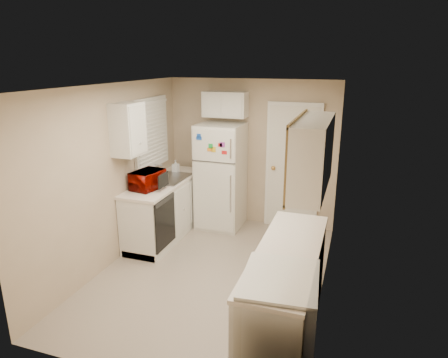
% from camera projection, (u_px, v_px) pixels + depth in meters
% --- Properties ---
extents(floor, '(3.80, 3.80, 0.00)m').
position_uv_depth(floor, '(212.00, 273.00, 5.22)').
color(floor, '#B4A491').
rests_on(floor, ground).
extents(ceiling, '(3.80, 3.80, 0.00)m').
position_uv_depth(ceiling, '(210.00, 86.00, 4.53)').
color(ceiling, white).
rests_on(ceiling, floor).
extents(wall_left, '(3.80, 3.80, 0.00)m').
position_uv_depth(wall_left, '(112.00, 176.00, 5.31)').
color(wall_left, tan).
rests_on(wall_left, floor).
extents(wall_right, '(3.80, 3.80, 0.00)m').
position_uv_depth(wall_right, '(328.00, 198.00, 4.45)').
color(wall_right, tan).
rests_on(wall_right, floor).
extents(wall_back, '(2.80, 2.80, 0.00)m').
position_uv_depth(wall_back, '(251.00, 153.00, 6.60)').
color(wall_back, tan).
rests_on(wall_back, floor).
extents(wall_front, '(2.80, 2.80, 0.00)m').
position_uv_depth(wall_front, '(127.00, 256.00, 3.15)').
color(wall_front, tan).
rests_on(wall_front, floor).
extents(left_counter, '(0.60, 1.80, 0.90)m').
position_uv_depth(left_counter, '(166.00, 208.00, 6.25)').
color(left_counter, silver).
rests_on(left_counter, floor).
extents(dishwasher, '(0.03, 0.58, 0.72)m').
position_uv_depth(dishwasher, '(165.00, 223.00, 5.60)').
color(dishwasher, black).
rests_on(dishwasher, floor).
extents(sink, '(0.54, 0.74, 0.16)m').
position_uv_depth(sink, '(169.00, 181.00, 6.26)').
color(sink, gray).
rests_on(sink, left_counter).
extents(microwave, '(0.51, 0.33, 0.32)m').
position_uv_depth(microwave, '(148.00, 179.00, 5.71)').
color(microwave, '#790700').
rests_on(microwave, left_counter).
extents(soap_bottle, '(0.10, 0.10, 0.20)m').
position_uv_depth(soap_bottle, '(176.00, 166.00, 6.57)').
color(soap_bottle, silver).
rests_on(soap_bottle, left_counter).
extents(window_blinds, '(0.10, 0.98, 1.08)m').
position_uv_depth(window_blinds, '(152.00, 133.00, 6.13)').
color(window_blinds, silver).
rests_on(window_blinds, wall_left).
extents(upper_cabinet_left, '(0.30, 0.45, 0.70)m').
position_uv_depth(upper_cabinet_left, '(128.00, 129.00, 5.29)').
color(upper_cabinet_left, silver).
rests_on(upper_cabinet_left, wall_left).
extents(refrigerator, '(0.71, 0.69, 1.72)m').
position_uv_depth(refrigerator, '(221.00, 176.00, 6.51)').
color(refrigerator, silver).
rests_on(refrigerator, floor).
extents(cabinet_over_fridge, '(0.70, 0.30, 0.40)m').
position_uv_depth(cabinet_over_fridge, '(225.00, 104.00, 6.36)').
color(cabinet_over_fridge, silver).
rests_on(cabinet_over_fridge, wall_back).
extents(interior_door, '(0.86, 0.06, 2.08)m').
position_uv_depth(interior_door, '(292.00, 168.00, 6.40)').
color(interior_door, silver).
rests_on(interior_door, floor).
extents(right_counter, '(0.60, 2.00, 0.90)m').
position_uv_depth(right_counter, '(286.00, 290.00, 4.03)').
color(right_counter, silver).
rests_on(right_counter, floor).
extents(stove, '(0.69, 0.82, 0.95)m').
position_uv_depth(stove, '(278.00, 324.00, 3.48)').
color(stove, silver).
rests_on(stove, floor).
extents(upper_cabinet_right, '(0.30, 1.20, 0.70)m').
position_uv_depth(upper_cabinet_right, '(313.00, 155.00, 3.87)').
color(upper_cabinet_right, silver).
rests_on(upper_cabinet_right, wall_right).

